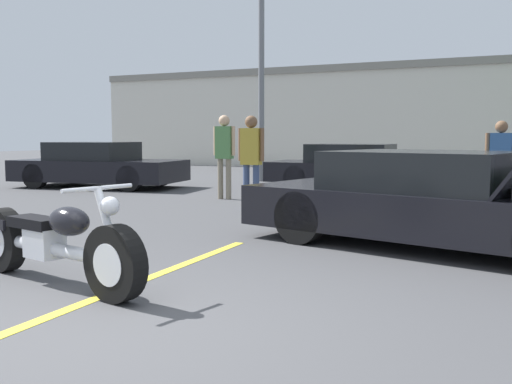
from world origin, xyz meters
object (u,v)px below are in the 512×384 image
parked_car_mid_row (356,168)px  spectator_near_motorcycle (224,149)px  motorcycle (53,243)px  spectator_by_show_car (251,154)px  parked_car_left_row (98,166)px  spectator_far_lot (500,159)px  show_car_hood_open (438,200)px  light_pole (264,30)px

parked_car_mid_row → spectator_near_motorcycle: size_ratio=2.55×
parked_car_mid_row → motorcycle: bearing=-90.1°
spectator_by_show_car → parked_car_left_row: bearing=155.3°
spectator_far_lot → parked_car_left_row: bearing=173.1°
show_car_hood_open → parked_car_mid_row: 8.05m
show_car_hood_open → spectator_near_motorcycle: show_car_hood_open is taller
motorcycle → parked_car_left_row: parked_car_left_row is taller
motorcycle → spectator_near_motorcycle: (-1.90, 7.11, 0.71)m
parked_car_mid_row → spectator_far_lot: spectator_far_lot is taller
motorcycle → parked_car_left_row: bearing=140.9°
light_pole → parked_car_mid_row: size_ratio=1.79×
light_pole → spectator_by_show_car: size_ratio=4.76×
light_pole → spectator_near_motorcycle: size_ratio=4.56×
show_car_hood_open → spectator_far_lot: 3.81m
parked_car_left_row → light_pole: bearing=42.2°
motorcycle → parked_car_left_row: 10.44m
light_pole → motorcycle: size_ratio=3.47×
parked_car_left_row → spectator_near_motorcycle: size_ratio=2.57×
light_pole → parked_car_mid_row: (3.20, -1.23, -4.01)m
motorcycle → parked_car_mid_row: parked_car_mid_row is taller
spectator_by_show_car → show_car_hood_open: bearing=-32.5°
motorcycle → spectator_near_motorcycle: bearing=118.3°
parked_car_left_row → spectator_near_motorcycle: 4.64m
motorcycle → spectator_by_show_car: bearing=109.2°
spectator_near_motorcycle → show_car_hood_open: bearing=-37.5°
light_pole → spectator_far_lot: size_ratio=5.06×
light_pole → motorcycle: 13.13m
parked_car_left_row → spectator_far_lot: 10.08m
motorcycle → show_car_hood_open: bearing=61.1°
parked_car_mid_row → spectator_by_show_car: spectator_by_show_car is taller
motorcycle → spectator_by_show_car: (-0.57, 5.62, 0.66)m
show_car_hood_open → parked_car_left_row: 10.61m
light_pole → motorcycle: light_pole is taller
spectator_near_motorcycle → spectator_far_lot: spectator_near_motorcycle is taller
spectator_near_motorcycle → parked_car_left_row: bearing=165.2°
light_pole → spectator_near_motorcycle: (1.22, -4.95, -3.46)m
spectator_near_motorcycle → spectator_by_show_car: 2.00m
show_car_hood_open → spectator_far_lot: (0.62, 3.74, 0.39)m
parked_car_mid_row → spectator_by_show_car: (-0.64, -5.20, 0.50)m
spectator_by_show_car → motorcycle: bearing=-84.2°
show_car_hood_open → light_pole: bearing=139.5°
motorcycle → spectator_far_lot: bearing=76.1°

